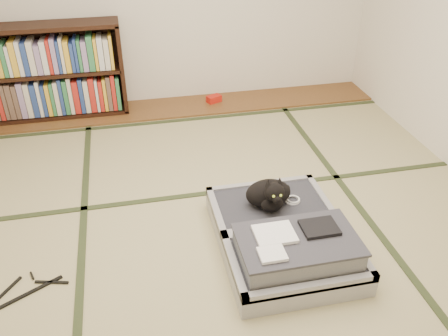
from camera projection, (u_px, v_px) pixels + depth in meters
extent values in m
plane|color=tan|center=(228.00, 224.00, 3.36)|extent=(4.50, 4.50, 0.00)
cube|color=brown|center=(186.00, 106.00, 5.00)|extent=(4.00, 0.50, 0.02)
cube|color=red|center=(214.00, 99.00, 5.06)|extent=(0.17, 0.14, 0.07)
cube|color=#2D381E|center=(82.00, 244.00, 3.17)|extent=(0.05, 4.50, 0.01)
cube|color=#2D381E|center=(358.00, 206.00, 3.53)|extent=(0.05, 4.50, 0.01)
cube|color=#2D381E|center=(216.00, 192.00, 3.68)|extent=(4.00, 0.05, 0.01)
cube|color=#2D381E|center=(191.00, 119.00, 4.76)|extent=(4.00, 0.05, 0.01)
cube|color=black|center=(122.00, 67.00, 4.71)|extent=(0.04, 0.31, 0.88)
cube|color=black|center=(61.00, 113.00, 4.82)|extent=(1.37, 0.31, 0.04)
cube|color=black|center=(43.00, 26.00, 4.35)|extent=(1.37, 0.31, 0.04)
cube|color=black|center=(52.00, 72.00, 4.59)|extent=(1.31, 0.31, 0.03)
cube|color=black|center=(53.00, 67.00, 4.71)|extent=(1.37, 0.02, 0.88)
cube|color=gray|center=(56.00, 94.00, 4.69)|extent=(1.23, 0.22, 0.37)
cube|color=gray|center=(48.00, 54.00, 4.47)|extent=(1.23, 0.22, 0.33)
cube|color=#9E9EA2|center=(295.00, 267.00, 2.90)|extent=(0.81, 0.54, 0.14)
cube|color=#32323A|center=(296.00, 262.00, 2.88)|extent=(0.73, 0.46, 0.11)
cube|color=#9E9EA2|center=(311.00, 287.00, 2.65)|extent=(0.81, 0.04, 0.05)
cube|color=#9E9EA2|center=(283.00, 231.00, 3.07)|extent=(0.81, 0.04, 0.05)
cube|color=#9E9EA2|center=(234.00, 267.00, 2.79)|extent=(0.04, 0.54, 0.05)
cube|color=#9E9EA2|center=(355.00, 248.00, 2.93)|extent=(0.04, 0.54, 0.05)
cube|color=#9E9EA2|center=(270.00, 213.00, 3.35)|extent=(0.81, 0.54, 0.14)
cube|color=#32323A|center=(270.00, 209.00, 3.33)|extent=(0.73, 0.46, 0.11)
cube|color=#9E9EA2|center=(281.00, 227.00, 3.10)|extent=(0.81, 0.04, 0.05)
cube|color=#9E9EA2|center=(260.00, 185.00, 3.51)|extent=(0.81, 0.04, 0.05)
cube|color=#9E9EA2|center=(216.00, 212.00, 3.24)|extent=(0.04, 0.54, 0.05)
cube|color=#9E9EA2|center=(322.00, 198.00, 3.38)|extent=(0.04, 0.54, 0.05)
cylinder|color=black|center=(282.00, 229.00, 3.08)|extent=(0.73, 0.03, 0.03)
cube|color=gray|center=(297.00, 250.00, 2.83)|extent=(0.69, 0.42, 0.14)
cube|color=#3A3941|center=(298.00, 240.00, 2.78)|extent=(0.72, 0.44, 0.02)
cube|color=white|center=(275.00, 234.00, 2.79)|extent=(0.24, 0.20, 0.02)
cube|color=black|center=(319.00, 227.00, 2.84)|extent=(0.22, 0.17, 0.02)
cube|color=white|center=(272.00, 254.00, 2.65)|extent=(0.15, 0.13, 0.02)
cube|color=white|center=(271.00, 304.00, 2.64)|extent=(0.07, 0.01, 0.05)
cube|color=white|center=(292.00, 302.00, 2.67)|extent=(0.05, 0.01, 0.04)
cube|color=orange|center=(355.00, 290.00, 2.73)|extent=(0.05, 0.01, 0.04)
cube|color=#197F33|center=(343.00, 289.00, 2.70)|extent=(0.04, 0.01, 0.03)
ellipsoid|color=black|center=(268.00, 193.00, 3.24)|extent=(0.31, 0.21, 0.20)
ellipsoid|color=black|center=(272.00, 204.00, 3.18)|extent=(0.15, 0.11, 0.11)
ellipsoid|color=black|center=(274.00, 192.00, 3.09)|extent=(0.13, 0.12, 0.13)
sphere|color=black|center=(277.00, 199.00, 3.05)|extent=(0.06, 0.06, 0.06)
cone|color=black|center=(268.00, 183.00, 3.06)|extent=(0.05, 0.06, 0.06)
cone|color=black|center=(280.00, 181.00, 3.08)|extent=(0.05, 0.06, 0.06)
sphere|color=#A5BF33|center=(274.00, 196.00, 3.03)|extent=(0.02, 0.02, 0.02)
sphere|color=#A5BF33|center=(281.00, 196.00, 3.04)|extent=(0.02, 0.02, 0.02)
cylinder|color=black|center=(278.00, 192.00, 3.38)|extent=(0.19, 0.11, 0.03)
torus|color=white|center=(292.00, 200.00, 3.32)|extent=(0.11, 0.11, 0.02)
torus|color=white|center=(293.00, 199.00, 3.31)|extent=(0.10, 0.10, 0.01)
cube|color=black|center=(29.00, 293.00, 2.80)|extent=(0.37, 0.22, 0.01)
cube|color=black|center=(9.00, 289.00, 2.83)|extent=(0.13, 0.18, 0.01)
cube|color=black|center=(52.00, 282.00, 2.87)|extent=(0.20, 0.07, 0.01)
cylinder|color=black|center=(32.00, 276.00, 2.92)|extent=(0.04, 0.07, 0.01)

